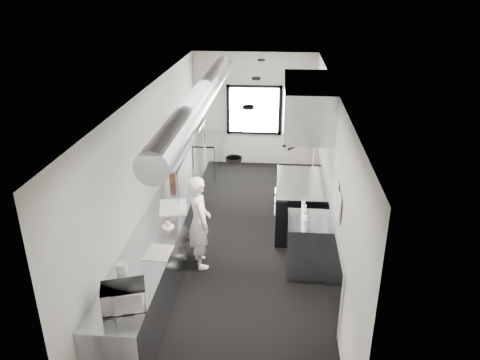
% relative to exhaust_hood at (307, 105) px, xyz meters
% --- Properties ---
extents(floor, '(3.00, 8.00, 0.01)m').
position_rel_exhaust_hood_xyz_m(floor, '(-1.10, -0.70, -2.39)').
color(floor, black).
rests_on(floor, ground).
extents(ceiling, '(3.00, 8.00, 0.01)m').
position_rel_exhaust_hood_xyz_m(ceiling, '(-1.10, -0.70, 0.41)').
color(ceiling, silver).
rests_on(ceiling, wall_back).
extents(wall_back, '(3.00, 0.02, 2.80)m').
position_rel_exhaust_hood_xyz_m(wall_back, '(-1.10, 3.30, -0.99)').
color(wall_back, '#B1B0A8').
rests_on(wall_back, floor).
extents(wall_front, '(3.00, 0.02, 2.80)m').
position_rel_exhaust_hood_xyz_m(wall_front, '(-1.10, -4.70, -0.99)').
color(wall_front, '#B1B0A8').
rests_on(wall_front, floor).
extents(wall_left, '(0.02, 8.00, 2.80)m').
position_rel_exhaust_hood_xyz_m(wall_left, '(-2.60, -0.70, -0.99)').
color(wall_left, '#B1B0A8').
rests_on(wall_left, floor).
extents(wall_right, '(0.02, 8.00, 2.80)m').
position_rel_exhaust_hood_xyz_m(wall_right, '(0.40, -0.70, -0.99)').
color(wall_right, '#B1B0A8').
rests_on(wall_right, floor).
extents(wall_cladding, '(0.03, 5.50, 1.10)m').
position_rel_exhaust_hood_xyz_m(wall_cladding, '(0.38, -0.40, -1.84)').
color(wall_cladding, '#989DA6').
rests_on(wall_cladding, wall_right).
extents(hvac_duct, '(0.40, 6.40, 0.40)m').
position_rel_exhaust_hood_xyz_m(hvac_duct, '(-1.80, -0.30, 0.16)').
color(hvac_duct, gray).
rests_on(hvac_duct, ceiling).
extents(service_window, '(1.36, 0.05, 1.25)m').
position_rel_exhaust_hood_xyz_m(service_window, '(-1.10, 3.26, -0.99)').
color(service_window, white).
rests_on(service_window, wall_back).
extents(exhaust_hood, '(0.81, 2.20, 0.88)m').
position_rel_exhaust_hood_xyz_m(exhaust_hood, '(0.00, 0.00, 0.00)').
color(exhaust_hood, '#989DA6').
rests_on(exhaust_hood, ceiling).
extents(prep_counter, '(0.70, 6.00, 0.90)m').
position_rel_exhaust_hood_xyz_m(prep_counter, '(-2.25, -1.20, -1.94)').
color(prep_counter, '#989DA6').
rests_on(prep_counter, floor).
extents(pass_shelf, '(0.45, 3.00, 0.68)m').
position_rel_exhaust_hood_xyz_m(pass_shelf, '(-2.29, 0.30, -0.86)').
color(pass_shelf, '#989DA6').
rests_on(pass_shelf, prep_counter).
extents(range, '(0.88, 1.60, 0.94)m').
position_rel_exhaust_hood_xyz_m(range, '(-0.06, 0.00, -1.92)').
color(range, black).
rests_on(range, floor).
extents(bottle_station, '(0.65, 0.80, 0.90)m').
position_rel_exhaust_hood_xyz_m(bottle_station, '(0.05, -1.40, -1.94)').
color(bottle_station, '#989DA6').
rests_on(bottle_station, floor).
extents(far_work_table, '(0.70, 1.20, 0.90)m').
position_rel_exhaust_hood_xyz_m(far_work_table, '(-2.25, 2.50, -1.94)').
color(far_work_table, '#989DA6').
rests_on(far_work_table, floor).
extents(notice_sheet_a, '(0.02, 0.28, 0.38)m').
position_rel_exhaust_hood_xyz_m(notice_sheet_a, '(0.37, -1.90, -0.79)').
color(notice_sheet_a, silver).
rests_on(notice_sheet_a, wall_right).
extents(notice_sheet_b, '(0.02, 0.28, 0.38)m').
position_rel_exhaust_hood_xyz_m(notice_sheet_b, '(0.37, -2.25, -0.84)').
color(notice_sheet_b, silver).
rests_on(notice_sheet_b, wall_right).
extents(line_cook, '(0.59, 0.68, 1.58)m').
position_rel_exhaust_hood_xyz_m(line_cook, '(-1.70, -1.42, -1.60)').
color(line_cook, white).
rests_on(line_cook, floor).
extents(microwave, '(0.55, 0.48, 0.28)m').
position_rel_exhaust_hood_xyz_m(microwave, '(-2.18, -3.70, -1.35)').
color(microwave, silver).
rests_on(microwave, prep_counter).
extents(deli_tub_a, '(0.14, 0.14, 0.10)m').
position_rel_exhaust_hood_xyz_m(deli_tub_a, '(-2.42, -3.45, -1.44)').
color(deli_tub_a, '#A6AD9F').
rests_on(deli_tub_a, prep_counter).
extents(deli_tub_b, '(0.18, 0.18, 0.10)m').
position_rel_exhaust_hood_xyz_m(deli_tub_b, '(-2.44, -3.00, -1.44)').
color(deli_tub_b, '#A6AD9F').
rests_on(deli_tub_b, prep_counter).
extents(newspaper, '(0.37, 0.45, 0.01)m').
position_rel_exhaust_hood_xyz_m(newspaper, '(-2.07, -2.54, -1.49)').
color(newspaper, beige).
rests_on(newspaper, prep_counter).
extents(small_plate, '(0.23, 0.23, 0.02)m').
position_rel_exhaust_hood_xyz_m(small_plate, '(-2.11, -1.81, -1.48)').
color(small_plate, white).
rests_on(small_plate, prep_counter).
extents(pastry, '(0.09, 0.09, 0.09)m').
position_rel_exhaust_hood_xyz_m(pastry, '(-2.11, -1.81, -1.43)').
color(pastry, '#D9B972').
rests_on(pastry, small_plate).
extents(cutting_board, '(0.56, 0.67, 0.02)m').
position_rel_exhaust_hood_xyz_m(cutting_board, '(-2.17, -1.16, -1.48)').
color(cutting_board, white).
rests_on(cutting_board, prep_counter).
extents(knife_block, '(0.18, 0.27, 0.27)m').
position_rel_exhaust_hood_xyz_m(knife_block, '(-2.42, -0.07, -1.36)').
color(knife_block, brown).
rests_on(knife_block, prep_counter).
extents(plate_stack_a, '(0.24, 0.24, 0.27)m').
position_rel_exhaust_hood_xyz_m(plate_stack_a, '(-2.30, -0.31, -0.68)').
color(plate_stack_a, white).
rests_on(plate_stack_a, pass_shelf).
extents(plate_stack_b, '(0.23, 0.23, 0.29)m').
position_rel_exhaust_hood_xyz_m(plate_stack_b, '(-2.30, 0.01, -0.68)').
color(plate_stack_b, white).
rests_on(plate_stack_b, pass_shelf).
extents(plate_stack_c, '(0.29, 0.29, 0.35)m').
position_rel_exhaust_hood_xyz_m(plate_stack_c, '(-2.31, 0.55, -0.65)').
color(plate_stack_c, white).
rests_on(plate_stack_c, pass_shelf).
extents(plate_stack_d, '(0.32, 0.32, 0.38)m').
position_rel_exhaust_hood_xyz_m(plate_stack_d, '(-2.27, 0.90, -0.63)').
color(plate_stack_d, white).
rests_on(plate_stack_d, pass_shelf).
extents(squeeze_bottle_a, '(0.07, 0.07, 0.19)m').
position_rel_exhaust_hood_xyz_m(squeeze_bottle_a, '(-0.03, -1.73, -1.39)').
color(squeeze_bottle_a, white).
rests_on(squeeze_bottle_a, bottle_station).
extents(squeeze_bottle_b, '(0.07, 0.07, 0.17)m').
position_rel_exhaust_hood_xyz_m(squeeze_bottle_b, '(-0.02, -1.58, -1.40)').
color(squeeze_bottle_b, white).
rests_on(squeeze_bottle_b, bottle_station).
extents(squeeze_bottle_c, '(0.07, 0.07, 0.19)m').
position_rel_exhaust_hood_xyz_m(squeeze_bottle_c, '(-0.02, -1.40, -1.40)').
color(squeeze_bottle_c, white).
rests_on(squeeze_bottle_c, bottle_station).
extents(squeeze_bottle_d, '(0.07, 0.07, 0.20)m').
position_rel_exhaust_hood_xyz_m(squeeze_bottle_d, '(-0.02, -1.28, -1.39)').
color(squeeze_bottle_d, white).
rests_on(squeeze_bottle_d, bottle_station).
extents(squeeze_bottle_e, '(0.07, 0.07, 0.18)m').
position_rel_exhaust_hood_xyz_m(squeeze_bottle_e, '(-0.03, -1.09, -1.40)').
color(squeeze_bottle_e, white).
rests_on(squeeze_bottle_e, bottle_station).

